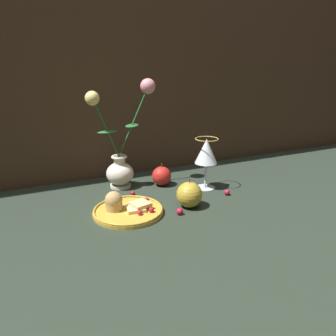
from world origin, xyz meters
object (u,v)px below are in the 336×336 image
Objects in this scene: wine_glass at (206,153)px; apple_beside_vase at (189,195)px; apple_near_glass at (162,176)px; vase at (121,155)px; plate_with_pastries at (126,208)px.

wine_glass is 0.19m from apple_beside_vase.
apple_beside_vase is (-0.12, -0.11, -0.09)m from wine_glass.
wine_glass is 2.19× the size of apple_near_glass.
vase reaches higher than wine_glass.
vase is at bearing 152.44° from wine_glass.
vase is 4.06× the size of apple_beside_vase.
vase is 0.24m from plate_with_pastries.
vase is 1.81× the size of plate_with_pastries.
plate_with_pastries is at bearing -138.35° from apple_near_glass.
plate_with_pastries is 2.25× the size of apple_beside_vase.
wine_glass reaches higher than plate_with_pastries.
plate_with_pastries is 2.52× the size of apple_near_glass.
vase is 0.16m from apple_near_glass.
vase is at bearing 118.18° from apple_beside_vase.
wine_glass reaches higher than apple_beside_vase.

